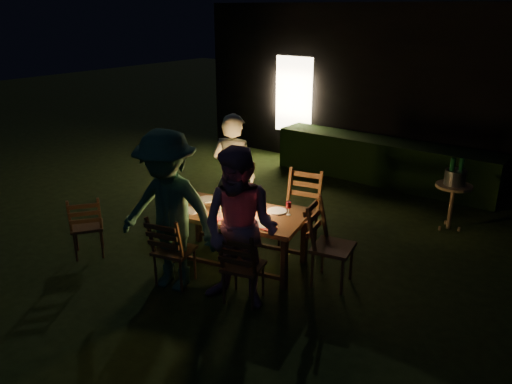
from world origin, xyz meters
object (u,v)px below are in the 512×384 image
Objects in this scene: chair_near_left at (174,262)px; person_opp_right at (240,230)px; dining_table at (237,217)px; chair_end at (330,259)px; person_house_side at (234,175)px; bottle_bucket_a at (451,174)px; side_table at (453,190)px; ice_bucket at (455,177)px; chair_far_left at (233,213)px; chair_spare at (88,236)px; lantern at (242,200)px; chair_far_right at (298,224)px; bottle_table at (219,199)px; chair_near_right at (243,278)px; person_opp_left at (168,212)px; bottle_bucket_b at (460,174)px.

chair_near_left is 0.53× the size of person_opp_right.
dining_table is 1.77× the size of chair_end.
person_house_side is 0.98× the size of person_opp_right.
bottle_bucket_a is at bearing 43.50° from dining_table.
side_table is 2.32× the size of ice_bucket.
person_house_side is (-0.01, 0.05, 0.56)m from chair_far_left.
chair_end is at bearing -104.16° from bottle_bucket_a.
lantern is at bearing -21.81° from chair_spare.
bottle_table is at bearing 45.09° from chair_far_right.
bottle_table is (0.36, -0.71, 0.52)m from chair_far_left.
chair_near_left is 0.90m from chair_near_right.
chair_far_right is at bearing -128.88° from ice_bucket.
bottle_bucket_b is at bearing 46.83° from person_opp_left.
person_opp_left is at bearing -91.23° from bottle_table.
person_house_side reaches higher than bottle_bucket_b.
chair_spare is at bearing -161.98° from dining_table.
lantern is 3.16m from bottle_bucket_a.
bottle_bucket_a is at bearing -141.34° from side_table.
side_table is (2.10, 2.77, -0.24)m from bottle_table.
chair_far_left reaches higher than lantern.
ice_bucket reaches higher than side_table.
bottle_table is at bearing 130.49° from person_opp_right.
person_house_side is at bearing 118.76° from dining_table.
person_opp_left reaches higher than chair_far_right.
person_opp_left is at bearing -120.70° from bottle_bucket_b.
dining_table is 0.95m from chair_far_left.
chair_spare is at bearing -133.77° from side_table.
dining_table is 0.96m from chair_near_right.
person_opp_left is at bearing -179.10° from chair_near_right.
dining_table reaches higher than side_table.
chair_far_right is (-0.24, 1.53, 0.05)m from chair_near_right.
bottle_bucket_a is at bearing 53.09° from bottle_table.
lantern reaches higher than dining_table.
chair_near_left is 1.36× the size of side_table.
bottle_bucket_a is (2.42, 2.02, 0.53)m from chair_far_left.
bottle_bucket_b reaches higher than dining_table.
person_opp_right is (0.25, -1.58, 0.57)m from chair_far_right.
person_house_side is 0.92m from lantern.
lantern reaches higher than bottle_bucket_a.
person_house_side is (1.09, 1.71, 0.61)m from chair_spare.
bottle_bucket_a and bottle_bucket_b have the same top height.
chair_far_right is 2.49m from bottle_bucket_b.
side_table is at bearing 57.58° from person_opp_right.
ice_bucket reaches higher than dining_table.
person_opp_right reaches higher than chair_end.
bottle_bucket_a is (2.07, 3.58, -0.09)m from person_opp_left.
chair_near_right is 1.79m from chair_far_left.
chair_far_right is 1.21× the size of chair_spare.
chair_near_left reaches higher than chair_spare.
person_opp_right is 0.96m from lantern.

